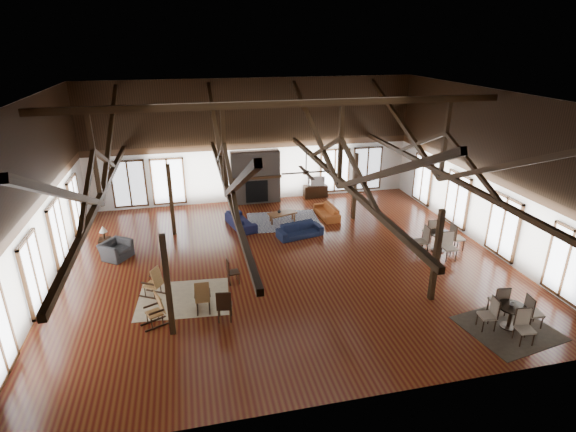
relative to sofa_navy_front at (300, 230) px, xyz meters
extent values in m
plane|color=#5E2F13|center=(-1.11, -2.09, -0.28)|extent=(16.00, 16.00, 0.00)
cube|color=black|center=(-1.11, -2.09, 5.72)|extent=(16.00, 14.00, 0.02)
cube|color=silver|center=(-1.11, 4.91, 2.72)|extent=(16.00, 0.02, 6.00)
cube|color=silver|center=(-1.11, -9.09, 2.72)|extent=(16.00, 0.02, 6.00)
cube|color=silver|center=(-9.11, -2.09, 2.72)|extent=(0.02, 14.00, 6.00)
cube|color=silver|center=(6.89, -2.09, 2.72)|extent=(0.02, 14.00, 6.00)
cube|color=#30200D|center=(-1.11, -2.09, 5.47)|extent=(15.60, 0.18, 0.22)
cube|color=#30200D|center=(-7.11, -2.09, 2.77)|extent=(0.16, 13.70, 0.18)
cube|color=#30200D|center=(-7.11, -2.09, 4.12)|extent=(0.14, 0.14, 2.70)
cube|color=#30200D|center=(-7.11, 1.41, 4.00)|extent=(0.15, 7.07, 3.12)
cube|color=#30200D|center=(-7.11, -5.59, 4.00)|extent=(0.15, 7.07, 3.12)
cube|color=#30200D|center=(-3.11, -2.09, 2.77)|extent=(0.16, 13.70, 0.18)
cube|color=#30200D|center=(-3.11, -2.09, 4.12)|extent=(0.14, 0.14, 2.70)
cube|color=#30200D|center=(-3.11, 1.41, 4.00)|extent=(0.15, 7.07, 3.12)
cube|color=#30200D|center=(-3.11, -5.59, 4.00)|extent=(0.15, 7.07, 3.12)
cube|color=#30200D|center=(0.89, -2.09, 2.77)|extent=(0.16, 13.70, 0.18)
cube|color=#30200D|center=(0.89, -2.09, 4.12)|extent=(0.14, 0.14, 2.70)
cube|color=#30200D|center=(0.89, 1.41, 4.00)|extent=(0.15, 7.07, 3.12)
cube|color=#30200D|center=(0.89, -5.59, 4.00)|extent=(0.15, 7.07, 3.12)
cube|color=#30200D|center=(4.89, -2.09, 2.77)|extent=(0.16, 13.70, 0.18)
cube|color=#30200D|center=(4.89, -2.09, 4.12)|extent=(0.14, 0.14, 2.70)
cube|color=#30200D|center=(4.89, 1.41, 4.00)|extent=(0.15, 7.07, 3.12)
cube|color=#30200D|center=(4.89, -5.59, 4.00)|extent=(0.15, 7.07, 3.12)
cube|color=#30200D|center=(-5.11, -5.59, 1.25)|extent=(0.16, 0.16, 3.05)
cube|color=#30200D|center=(2.89, -5.59, 1.25)|extent=(0.16, 0.16, 3.05)
cube|color=#30200D|center=(-5.11, 1.41, 1.25)|extent=(0.16, 0.16, 3.05)
cube|color=#30200D|center=(2.89, 1.41, 1.25)|extent=(0.16, 0.16, 3.05)
cube|color=#64574C|center=(-1.11, 4.59, 1.02)|extent=(2.40, 0.62, 2.60)
cube|color=black|center=(-1.11, 4.27, 0.37)|extent=(1.10, 0.06, 1.10)
cube|color=#321D0F|center=(-1.11, 4.31, 1.07)|extent=(2.50, 0.20, 0.12)
cylinder|color=black|center=(-0.61, -3.09, 3.77)|extent=(0.04, 0.04, 0.70)
cylinder|color=black|center=(-0.61, -3.09, 3.42)|extent=(0.20, 0.20, 0.10)
cube|color=black|center=(-0.16, -3.09, 3.42)|extent=(0.70, 0.12, 0.02)
cube|color=black|center=(-0.61, -2.64, 3.42)|extent=(0.12, 0.70, 0.02)
cube|color=black|center=(-1.06, -3.09, 3.42)|extent=(0.70, 0.12, 0.02)
cube|color=black|center=(-0.61, -3.54, 3.42)|extent=(0.12, 0.70, 0.02)
imported|color=#141C37|center=(0.00, 0.00, 0.00)|extent=(2.02, 1.14, 0.55)
imported|color=#141739|center=(-2.28, 1.55, 0.01)|extent=(2.11, 1.25, 0.58)
imported|color=#A65020|center=(1.76, 1.85, -0.01)|extent=(1.84, 0.79, 0.53)
cube|color=brown|center=(-0.39, 1.65, 0.16)|extent=(1.35, 0.97, 0.06)
cube|color=brown|center=(-0.90, 1.45, -0.07)|extent=(0.06, 0.06, 0.41)
cube|color=brown|center=(-0.90, 1.85, -0.07)|extent=(0.06, 0.06, 0.41)
cube|color=brown|center=(0.12, 1.45, -0.07)|extent=(0.06, 0.06, 0.41)
cube|color=brown|center=(0.12, 1.85, -0.07)|extent=(0.06, 0.06, 0.41)
imported|color=#B2B2B2|center=(-0.53, 1.65, 0.28)|extent=(0.18, 0.18, 0.17)
imported|color=#2E2E30|center=(-7.22, -0.35, 0.05)|extent=(1.31, 1.34, 0.66)
cube|color=black|center=(-7.68, 0.26, 0.01)|extent=(0.43, 0.43, 0.57)
cylinder|color=black|center=(-7.68, 0.26, 0.46)|extent=(0.08, 0.08, 0.34)
cone|color=beige|center=(-7.68, 0.26, 0.69)|extent=(0.30, 0.30, 0.25)
cube|color=#A0703C|center=(-5.75, -3.42, 0.11)|extent=(0.59, 0.60, 0.05)
cube|color=#A0703C|center=(-5.57, -3.52, 0.42)|extent=(0.37, 0.47, 0.64)
cube|color=black|center=(-5.84, -3.58, -0.25)|extent=(0.71, 0.44, 0.05)
cube|color=black|center=(-5.66, -3.26, -0.25)|extent=(0.71, 0.44, 0.05)
cube|color=#A0703C|center=(-4.21, -4.54, 0.10)|extent=(0.45, 0.43, 0.05)
cube|color=#A0703C|center=(-4.22, -4.74, 0.40)|extent=(0.44, 0.18, 0.63)
cube|color=black|center=(-4.39, -4.53, -0.25)|extent=(0.07, 0.77, 0.05)
cube|color=black|center=(-4.03, -4.54, -0.25)|extent=(0.07, 0.77, 0.05)
cube|color=#A0703C|center=(-5.61, -5.06, 0.10)|extent=(0.55, 0.56, 0.04)
cube|color=#A0703C|center=(-5.43, -4.98, 0.39)|extent=(0.32, 0.46, 0.62)
cube|color=black|center=(-5.54, -5.22, -0.26)|extent=(0.71, 0.35, 0.04)
cube|color=black|center=(-5.69, -4.89, -0.26)|extent=(0.71, 0.35, 0.04)
cube|color=black|center=(-3.13, -3.20, 0.13)|extent=(0.42, 0.42, 0.05)
cube|color=black|center=(-3.30, -3.22, 0.38)|extent=(0.08, 0.38, 0.50)
cylinder|color=black|center=(-3.13, -3.20, -0.07)|extent=(0.03, 0.03, 0.41)
cube|color=black|center=(-3.61, -5.25, 0.19)|extent=(0.50, 0.50, 0.05)
cube|color=black|center=(-3.64, -5.45, 0.47)|extent=(0.44, 0.11, 0.57)
cylinder|color=black|center=(-3.61, -5.25, -0.04)|extent=(0.04, 0.04, 0.47)
cylinder|color=black|center=(4.31, -7.45, 0.40)|extent=(0.80, 0.80, 0.04)
cylinder|color=black|center=(4.31, -7.45, 0.07)|extent=(0.10, 0.10, 0.66)
cylinder|color=black|center=(4.31, -7.45, -0.26)|extent=(0.48, 0.48, 0.04)
cylinder|color=black|center=(4.94, -2.51, 0.46)|extent=(0.87, 0.87, 0.04)
cylinder|color=black|center=(4.94, -2.51, 0.10)|extent=(0.10, 0.10, 0.72)
cylinder|color=black|center=(4.94, -2.51, -0.26)|extent=(0.52, 0.52, 0.04)
imported|color=#B2B2B2|center=(4.32, -7.41, 0.47)|extent=(0.14, 0.14, 0.10)
imported|color=#B2B2B2|center=(4.84, -2.60, 0.53)|extent=(0.18, 0.18, 0.11)
cube|color=black|center=(2.02, 4.66, 0.03)|extent=(1.22, 0.46, 0.61)
imported|color=#B2B2B2|center=(2.04, 4.66, 0.59)|extent=(0.89, 0.23, 0.51)
cube|color=#C1B186|center=(-4.80, -3.83, -0.27)|extent=(3.01, 2.45, 0.01)
cube|color=#182044|center=(-0.31, 1.78, -0.27)|extent=(3.35, 2.61, 0.01)
cube|color=black|center=(4.26, -7.52, -0.27)|extent=(2.73, 2.55, 0.01)
camera|label=1|loc=(-4.29, -16.57, 7.52)|focal=28.00mm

